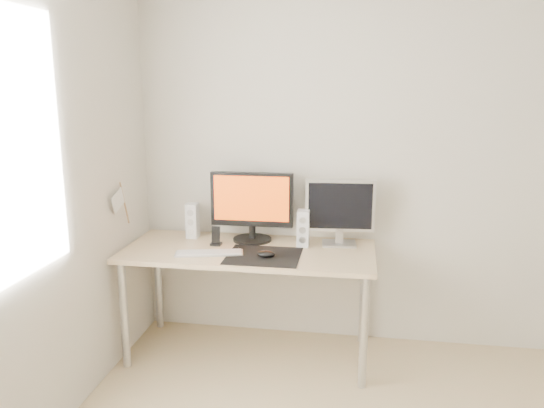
{
  "coord_description": "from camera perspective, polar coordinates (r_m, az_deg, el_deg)",
  "views": [
    {
      "loc": [
        -0.26,
        -1.8,
        1.76
      ],
      "look_at": [
        -0.79,
        1.47,
        1.01
      ],
      "focal_mm": 35.0,
      "sensor_mm": 36.0,
      "label": 1
    }
  ],
  "objects": [
    {
      "name": "phone_dock",
      "position": [
        3.5,
        -6.04,
        -3.81
      ],
      "size": [
        0.07,
        0.06,
        0.13
      ],
      "color": "black",
      "rests_on": "desk"
    },
    {
      "name": "second_monitor",
      "position": [
        3.46,
        7.32,
        -0.55
      ],
      "size": [
        0.45,
        0.18,
        0.43
      ],
      "color": "silver",
      "rests_on": "desk"
    },
    {
      "name": "keyboard",
      "position": [
        3.33,
        -6.77,
        -5.25
      ],
      "size": [
        0.44,
        0.21,
        0.02
      ],
      "color": "#B7B8BA",
      "rests_on": "desk"
    },
    {
      "name": "mousepad",
      "position": [
        3.27,
        -0.91,
        -5.59
      ],
      "size": [
        0.45,
        0.4,
        0.0
      ],
      "primitive_type": "cube",
      "color": "black",
      "rests_on": "desk"
    },
    {
      "name": "desk",
      "position": [
        3.43,
        -2.5,
        -6.09
      ],
      "size": [
        1.6,
        0.7,
        0.73
      ],
      "color": "#D1B587",
      "rests_on": "ground"
    },
    {
      "name": "main_monitor",
      "position": [
        3.52,
        -2.18,
        -0.01
      ],
      "size": [
        0.55,
        0.26,
        0.47
      ],
      "color": "black",
      "rests_on": "desk"
    },
    {
      "name": "mouse",
      "position": [
        3.23,
        -0.66,
        -5.41
      ],
      "size": [
        0.11,
        0.07,
        0.04
      ],
      "primitive_type": "ellipsoid",
      "color": "black",
      "rests_on": "mousepad"
    },
    {
      "name": "pennant",
      "position": [
        3.44,
        -16.02,
        0.31
      ],
      "size": [
        0.01,
        0.23,
        0.29
      ],
      "color": "#A57F54",
      "rests_on": "wall_left"
    },
    {
      "name": "speaker_right",
      "position": [
        3.44,
        3.37,
        -2.65
      ],
      "size": [
        0.08,
        0.09,
        0.24
      ],
      "color": "white",
      "rests_on": "desk"
    },
    {
      "name": "wall_back",
      "position": [
        3.6,
        13.35,
        4.24
      ],
      "size": [
        3.5,
        0.0,
        3.5
      ],
      "primitive_type": "plane",
      "rotation": [
        1.57,
        0.0,
        0.0
      ],
      "color": "beige",
      "rests_on": "ground"
    },
    {
      "name": "speaker_left",
      "position": [
        3.67,
        -8.55,
        -1.79
      ],
      "size": [
        0.08,
        0.09,
        0.24
      ],
      "color": "white",
      "rests_on": "desk"
    }
  ]
}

